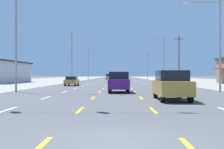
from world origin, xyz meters
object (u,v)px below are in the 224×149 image
sedan_far_left_mid (72,81)px  streetlight_right_row_1 (162,57)px  streetlight_left_row_0 (21,31)px  streetlight_right_row_2 (146,63)px  hatchback_center_turn_midfar (119,79)px  streetlight_left_row_2 (90,62)px  streetlight_left_row_1 (74,54)px  suv_inner_left_far (109,77)px  suv_center_turn_near (119,82)px  suv_inner_right_nearest (172,85)px  streetlight_right_row_0 (216,39)px

sedan_far_left_mid → streetlight_right_row_1: (16.99, 18.89, 4.97)m
streetlight_left_row_0 → streetlight_right_row_2: streetlight_left_row_0 is taller
streetlight_left_row_0 → streetlight_right_row_1: streetlight_left_row_0 is taller
streetlight_right_row_1 → streetlight_right_row_2: 35.69m
hatchback_center_turn_midfar → streetlight_left_row_2: bearing=104.3°
streetlight_left_row_1 → streetlight_left_row_2: size_ratio=1.05×
suv_inner_left_far → streetlight_right_row_1: streetlight_right_row_1 is taller
streetlight_right_row_2 → sedan_far_left_mid: bearing=-107.1°
suv_center_turn_near → hatchback_center_turn_midfar: suv_center_turn_near is taller
suv_center_turn_near → suv_inner_left_far: same height
suv_inner_left_far → streetlight_left_row_0: streetlight_left_row_0 is taller
suv_inner_right_nearest → suv_center_turn_near: size_ratio=1.00×
suv_inner_left_far → streetlight_left_row_1: (-6.39, -41.60, 5.33)m
sedan_far_left_mid → streetlight_right_row_0: streetlight_right_row_0 is taller
suv_inner_right_nearest → suv_center_turn_near: 9.50m
suv_inner_right_nearest → suv_inner_left_far: 87.17m
hatchback_center_turn_midfar → streetlight_right_row_1: 11.23m
streetlight_left_row_0 → streetlight_left_row_1: streetlight_left_row_1 is taller
suv_inner_left_far → hatchback_center_turn_midfar: bearing=-85.6°
streetlight_right_row_1 → streetlight_left_row_1: bearing=180.0°
suv_center_turn_near → sedan_far_left_mid: (-7.33, 17.58, -0.27)m
streetlight_right_row_1 → hatchback_center_turn_midfar: bearing=-162.5°
sedan_far_left_mid → streetlight_right_row_0: bearing=-44.7°
streetlight_left_row_2 → streetlight_left_row_0: bearing=-89.9°
suv_inner_right_nearest → streetlight_left_row_1: (-13.31, 45.30, 5.33)m
hatchback_center_turn_midfar → streetlight_left_row_0: (-9.81, -32.66, 5.26)m
suv_inner_left_far → streetlight_right_row_2: streetlight_right_row_2 is taller
suv_inner_left_far → suv_center_turn_near: bearing=-87.5°
sedan_far_left_mid → streetlight_left_row_1: bearing=97.5°
streetlight_left_row_0 → streetlight_right_row_2: 73.93m
suv_inner_right_nearest → streetlight_right_row_2: 81.34m
sedan_far_left_mid → streetlight_left_row_0: size_ratio=0.44×
sedan_far_left_mid → suv_inner_left_far: suv_inner_left_far is taller
suv_center_turn_near → sedan_far_left_mid: 19.05m
suv_center_turn_near → suv_inner_left_far: size_ratio=1.00×
streetlight_left_row_1 → streetlight_right_row_1: (19.48, -0.00, -0.64)m
streetlight_left_row_1 → streetlight_right_row_1: bearing=-0.0°
suv_inner_left_far → streetlight_right_row_0: streetlight_right_row_0 is taller
suv_inner_right_nearest → streetlight_right_row_1: 45.96m
suv_inner_left_far → streetlight_left_row_2: streetlight_left_row_2 is taller
suv_center_turn_near → hatchback_center_turn_midfar: (0.05, 33.44, -0.24)m
streetlight_right_row_0 → streetlight_left_row_2: (-19.48, 71.38, 0.79)m
streetlight_left_row_2 → streetlight_left_row_1: bearing=-90.0°
hatchback_center_turn_midfar → suv_inner_left_far: suv_inner_left_far is taller
streetlight_right_row_0 → streetlight_right_row_2: 71.38m
suv_inner_left_far → streetlight_right_row_0: (13.07, -77.29, 4.26)m
streetlight_right_row_0 → streetlight_right_row_2: size_ratio=0.95×
hatchback_center_turn_midfar → suv_inner_left_far: 44.76m
suv_center_turn_near → streetlight_right_row_0: size_ratio=0.54×
hatchback_center_turn_midfar → streetlight_left_row_1: 11.73m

